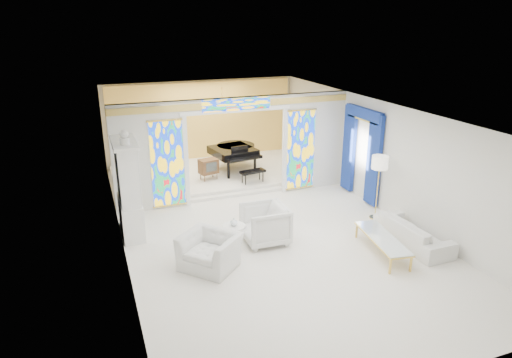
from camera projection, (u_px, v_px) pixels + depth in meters
name	position (u px, v px, depth m)	size (l,w,h in m)	color
floor	(261.00, 223.00, 11.97)	(12.00, 12.00, 0.00)	white
ceiling	(261.00, 110.00, 10.98)	(7.00, 12.00, 0.02)	white
wall_back	(202.00, 122.00, 16.77)	(7.00, 0.02, 3.00)	silver
wall_front	(421.00, 298.00, 6.18)	(7.00, 0.02, 3.00)	silver
wall_left	(117.00, 186.00, 10.31)	(0.02, 12.00, 3.00)	silver
wall_right	(379.00, 155.00, 12.64)	(0.02, 12.00, 3.00)	silver
partition_wall	(236.00, 144.00, 13.18)	(7.00, 0.22, 3.00)	silver
stained_glass_left	(167.00, 164.00, 12.53)	(0.90, 0.04, 2.40)	gold
stained_glass_right	(301.00, 150.00, 13.89)	(0.90, 0.04, 2.40)	gold
stained_glass_transom	(237.00, 104.00, 12.70)	(2.00, 0.04, 0.34)	gold
alcove_platform	(217.00, 173.00, 15.56)	(6.80, 3.80, 0.18)	white
gold_curtain_back	(203.00, 122.00, 16.66)	(6.70, 0.10, 2.90)	#F7BE56
chandelier	(222.00, 101.00, 14.72)	(0.48, 0.48, 0.30)	gold
blue_drapes	(362.00, 147.00, 13.20)	(0.14, 1.85, 2.65)	navy
china_cabinet	(129.00, 189.00, 11.04)	(0.56, 1.46, 2.72)	white
armchair_left	(210.00, 251.00, 9.75)	(1.16, 1.01, 0.75)	silver
armchair_right	(265.00, 224.00, 10.81)	(1.00, 1.03, 0.93)	white
sofa	(413.00, 232.00, 10.78)	(2.07, 0.81, 0.60)	white
side_table	(234.00, 234.00, 10.39)	(0.68, 0.68, 0.65)	white
vase	(234.00, 222.00, 10.28)	(0.18, 0.18, 0.18)	silver
coffee_table	(383.00, 239.00, 10.31)	(0.85, 1.91, 0.41)	white
floor_lamp	(380.00, 166.00, 11.80)	(0.55, 0.55, 1.74)	gold
grand_piano	(235.00, 151.00, 15.44)	(1.71, 2.64, 0.99)	black
tv_console	(209.00, 166.00, 14.57)	(0.65, 0.51, 0.67)	brown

